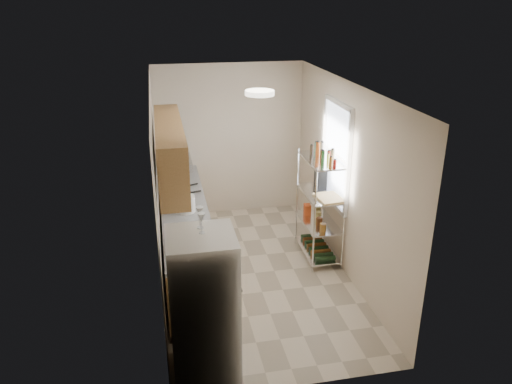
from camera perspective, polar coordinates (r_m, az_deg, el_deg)
room at (r=6.49m, az=-0.14°, el=0.66°), size 2.52×4.42×2.62m
counter_run at (r=7.13m, az=-8.12°, el=-4.98°), size 0.63×3.51×0.90m
upper_cabinets at (r=6.31m, az=-9.80°, el=4.62°), size 0.33×2.20×0.72m
range_hood at (r=7.20m, az=-9.40°, el=3.29°), size 0.50×0.60×0.12m
window at (r=7.04m, az=9.15°, el=4.27°), size 0.06×1.00×1.46m
bakers_rack at (r=7.07m, az=7.41°, el=0.63°), size 0.45×0.90×1.73m
ceiling_dome at (r=5.85m, az=0.43°, el=11.28°), size 0.34×0.34×0.05m
refrigerator at (r=5.01m, az=-6.01°, el=-13.01°), size 0.65×0.65×1.57m
wine_glass_a at (r=4.71m, az=-6.44°, el=-2.91°), size 0.08×0.08×0.21m
wine_glass_b at (r=4.61m, az=-6.24°, el=-3.57°), size 0.07×0.07×0.20m
rice_cooker at (r=6.74m, az=-8.11°, el=-1.37°), size 0.27×0.27×0.22m
frying_pan_large at (r=7.32m, az=-8.47°, el=-0.23°), size 0.31×0.31×0.04m
frying_pan_small at (r=7.58m, az=-8.44°, el=0.54°), size 0.27×0.27×0.04m
cutting_board at (r=6.91m, az=8.39°, el=-0.68°), size 0.36×0.45×0.03m
espresso_machine at (r=7.36m, az=7.40°, el=1.78°), size 0.16×0.23×0.26m
storage_bag at (r=7.48m, az=5.88°, el=-1.98°), size 0.11×0.14×0.15m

